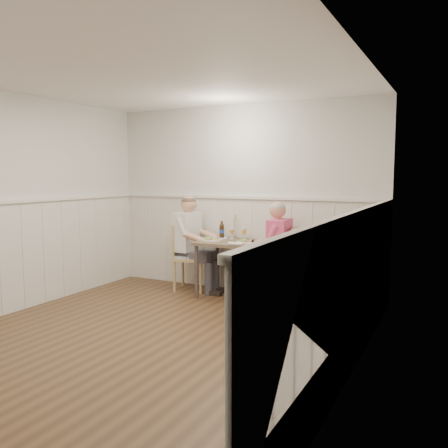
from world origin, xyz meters
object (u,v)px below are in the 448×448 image
dining_table (231,249)px  man_in_pink (276,260)px  chair_left (187,254)px  grass_vase (234,227)px  beer_bottle (222,230)px  chair_right (282,262)px  diner_cream (190,250)px

dining_table → man_in_pink: 0.66m
dining_table → chair_left: 0.72m
man_in_pink → grass_vase: bearing=156.2°
beer_bottle → grass_vase: size_ratio=0.70×
man_in_pink → chair_right: bearing=56.9°
man_in_pink → beer_bottle: (-0.91, 0.26, 0.30)m
diner_cream → chair_left: bearing=174.9°
chair_left → beer_bottle: bearing=22.3°
diner_cream → grass_vase: bearing=24.9°
beer_bottle → grass_vase: 0.18m
chair_left → beer_bottle: (0.45, 0.19, 0.35)m
beer_bottle → grass_vase: bearing=25.3°
dining_table → man_in_pink: (0.66, -0.03, -0.09)m
beer_bottle → man_in_pink: bearing=-16.1°
man_in_pink → diner_cream: bearing=176.8°
dining_table → diner_cream: diner_cream is taller
man_in_pink → grass_vase: man_in_pink is taller
dining_table → chair_right: (0.71, 0.05, -0.12)m
chair_left → diner_cream: bearing=-5.1°
dining_table → chair_right: 0.72m
chair_left → man_in_pink: (1.37, -0.08, 0.04)m
chair_right → man_in_pink: man_in_pink is taller
dining_table → beer_bottle: (-0.26, 0.24, 0.22)m
man_in_pink → diner_cream: size_ratio=0.97×
chair_left → grass_vase: 0.77m
chair_right → chair_left: 1.42m
man_in_pink → dining_table: bearing=177.8°
grass_vase → beer_bottle: bearing=-154.7°
dining_table → grass_vase: size_ratio=2.35×
chair_left → diner_cream: diner_cream is taller
dining_table → grass_vase: (-0.10, 0.31, 0.26)m
man_in_pink → diner_cream: 1.33m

